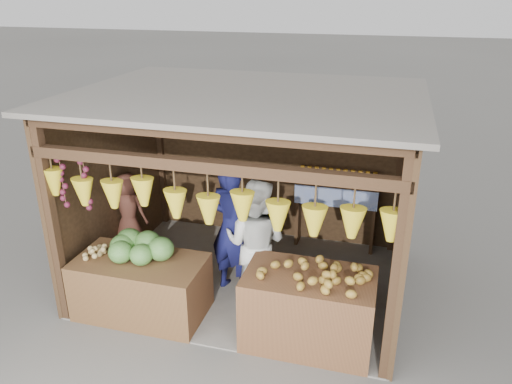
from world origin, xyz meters
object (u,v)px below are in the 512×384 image
at_px(man_standing, 233,229).
at_px(woman_standing, 256,243).
at_px(counter_left, 142,287).
at_px(vendor_seated, 129,210).
at_px(counter_right, 308,309).

xyz_separation_m(man_standing, woman_standing, (0.36, -0.17, -0.07)).
bearing_deg(counter_left, vendor_seated, 123.62).
height_order(woman_standing, vendor_seated, woman_standing).
distance_m(counter_right, vendor_seated, 3.08).
bearing_deg(counter_right, vendor_seated, 158.82).
relative_size(man_standing, woman_standing, 1.08).
relative_size(counter_left, counter_right, 1.09).
bearing_deg(counter_left, woman_standing, 26.20).
relative_size(counter_right, woman_standing, 0.85).
xyz_separation_m(counter_right, man_standing, (-1.16, 0.80, 0.48)).
xyz_separation_m(counter_left, man_standing, (0.95, 0.81, 0.55)).
bearing_deg(woman_standing, counter_left, 31.48).
xyz_separation_m(counter_right, woman_standing, (-0.80, 0.64, 0.41)).
distance_m(man_standing, vendor_seated, 1.71).
bearing_deg(counter_right, woman_standing, 141.64).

